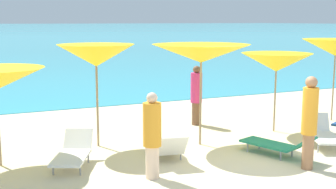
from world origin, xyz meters
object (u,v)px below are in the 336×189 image
beachgoer_1 (152,134)px  beachgoer_3 (309,120)px  umbrella_4 (336,48)px  beachgoer_2 (196,94)px  umbrella_2 (201,54)px  umbrella_3 (276,62)px  lounge_chair_3 (167,146)px  lounge_chair_1 (323,133)px  umbrella_1 (96,56)px  lounge_chair_4 (73,152)px  lounge_chair_2 (277,144)px

beachgoer_1 → beachgoer_3: (3.03, -0.77, 0.15)m
umbrella_4 → beachgoer_2: (-3.95, 1.14, -1.27)m
umbrella_2 → umbrella_3: 2.47m
lounge_chair_3 → beachgoer_2: beachgoer_2 is taller
lounge_chair_1 → beachgoer_1: 4.56m
umbrella_1 → beachgoer_3: bearing=-44.3°
lounge_chair_1 → beachgoer_1: beachgoer_1 is taller
umbrella_2 → lounge_chair_3: umbrella_2 is taller
umbrella_2 → lounge_chair_4: size_ratio=1.55×
umbrella_2 → umbrella_4: 4.87m
umbrella_3 → umbrella_4: 2.44m
lounge_chair_4 → beachgoer_2: size_ratio=0.92×
beachgoer_3 → lounge_chair_2: bearing=-4.6°
umbrella_3 → lounge_chair_4: size_ratio=1.35×
umbrella_4 → beachgoer_3: bearing=-139.3°
beachgoer_2 → umbrella_4: bearing=-77.8°
umbrella_2 → umbrella_4: (4.82, 0.72, -0.02)m
umbrella_2 → beachgoer_3: 2.94m
umbrella_4 → lounge_chair_4: size_ratio=1.55×
umbrella_1 → beachgoer_2: bearing=17.9°
lounge_chair_2 → umbrella_2: bearing=-73.7°
lounge_chair_1 → beachgoer_1: (-4.51, -0.40, 0.56)m
umbrella_2 → lounge_chair_2: size_ratio=1.38×
umbrella_2 → lounge_chair_4: 3.68m
lounge_chair_4 → lounge_chair_1: bearing=16.0°
lounge_chair_2 → lounge_chair_3: bearing=-40.0°
umbrella_1 → lounge_chair_1: umbrella_1 is taller
umbrella_2 → umbrella_3: (2.42, 0.34, -0.33)m
umbrella_4 → beachgoer_2: bearing=163.9°
umbrella_1 → lounge_chair_3: umbrella_1 is taller
umbrella_4 → lounge_chair_2: size_ratio=1.38×
umbrella_1 → beachgoer_3: 4.87m
umbrella_3 → lounge_chair_1: size_ratio=1.37×
lounge_chair_2 → lounge_chair_3: size_ratio=1.09×
umbrella_4 → beachgoer_2: 4.31m
beachgoer_1 → umbrella_4: bearing=61.7°
umbrella_3 → lounge_chair_3: bearing=-164.2°
umbrella_4 → lounge_chair_3: bearing=-166.8°
umbrella_3 → beachgoer_1: (-4.34, -2.03, -0.99)m
lounge_chair_4 → beachgoer_2: 4.62m
lounge_chair_4 → lounge_chair_2: bearing=9.9°
lounge_chair_4 → beachgoer_3: (4.25, -2.08, 0.72)m
lounge_chair_2 → umbrella_1: bearing=-54.7°
lounge_chair_4 → umbrella_4: bearing=32.9°
lounge_chair_2 → lounge_chair_3: lounge_chair_3 is taller
lounge_chair_4 → beachgoer_2: (3.99, 2.24, 0.60)m
umbrella_2 → lounge_chair_4: (-3.13, -0.38, -1.89)m
beachgoer_3 → beachgoer_2: bearing=-2.3°
lounge_chair_4 → beachgoer_1: size_ratio=0.95×
umbrella_3 → lounge_chair_2: umbrella_3 is taller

